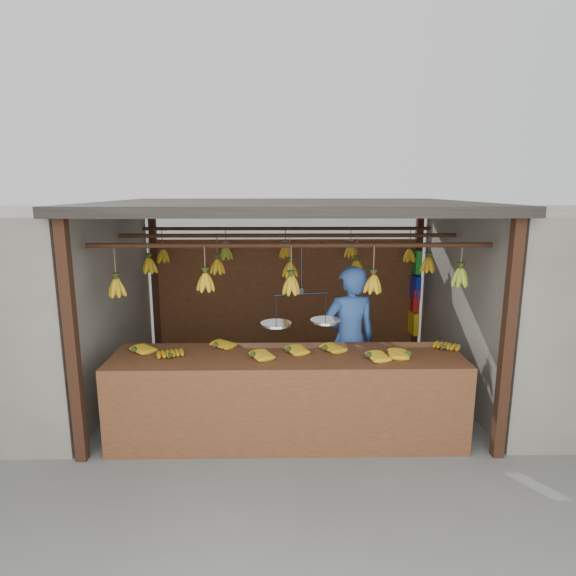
{
  "coord_description": "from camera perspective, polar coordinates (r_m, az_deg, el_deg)",
  "views": [
    {
      "loc": [
        -0.1,
        -5.71,
        2.55
      ],
      "look_at": [
        0.0,
        0.3,
        1.3
      ],
      "focal_mm": 30.0,
      "sensor_mm": 36.0,
      "label": 1
    }
  ],
  "objects": [
    {
      "name": "balance_scale",
      "position": [
        4.89,
        1.57,
        -3.7
      ],
      "size": [
        0.81,
        0.41,
        0.8
      ],
      "color": "black",
      "rests_on": "ground"
    },
    {
      "name": "counter",
      "position": [
        4.85,
        -0.05,
        -10.55
      ],
      "size": [
        3.54,
        0.81,
        0.96
      ],
      "color": "#5B321B",
      "rests_on": "ground"
    },
    {
      "name": "ground",
      "position": [
        6.26,
        0.05,
        -12.31
      ],
      "size": [
        80.0,
        80.0,
        0.0
      ],
      "primitive_type": "plane",
      "color": "#5B5B57"
    },
    {
      "name": "vendor",
      "position": [
        5.55,
        7.3,
        -6.11
      ],
      "size": [
        0.7,
        0.53,
        1.71
      ],
      "primitive_type": "imported",
      "rotation": [
        0.0,
        0.0,
        3.36
      ],
      "color": "#3359A5",
      "rests_on": "ground"
    },
    {
      "name": "hanging_bananas",
      "position": [
        5.78,
        0.03,
        2.59
      ],
      "size": [
        3.63,
        2.24,
        0.39
      ],
      "color": "#C19014",
      "rests_on": "ground"
    },
    {
      "name": "stall",
      "position": [
        6.07,
        -0.0,
        6.27
      ],
      "size": [
        4.3,
        3.3,
        2.4
      ],
      "color": "black",
      "rests_on": "ground"
    },
    {
      "name": "bag_bundles",
      "position": [
        7.51,
        14.82,
        -0.59
      ],
      "size": [
        0.08,
        0.26,
        1.29
      ],
      "color": "#199926",
      "rests_on": "ground"
    }
  ]
}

